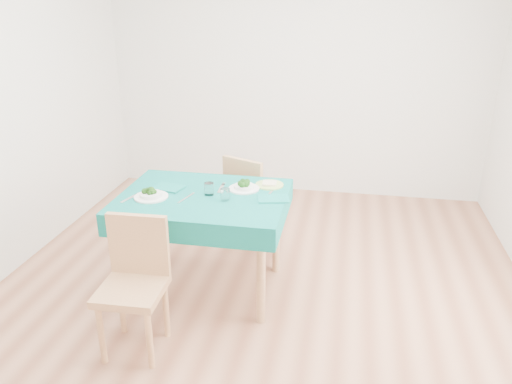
% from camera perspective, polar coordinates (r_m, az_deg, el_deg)
% --- Properties ---
extents(room_shell, '(4.02, 4.52, 2.73)m').
position_cam_1_polar(room_shell, '(3.18, 0.00, 8.35)').
color(room_shell, brown).
rests_on(room_shell, ground).
extents(table, '(1.17, 0.89, 0.76)m').
position_cam_1_polar(table, '(3.70, -5.84, -5.80)').
color(table, '#086159').
rests_on(table, ground).
extents(chair_near, '(0.39, 0.43, 0.95)m').
position_cam_1_polar(chair_near, '(3.12, -14.13, -10.11)').
color(chair_near, '#AE7D51').
rests_on(chair_near, ground).
extents(chair_far, '(0.51, 0.52, 0.93)m').
position_cam_1_polar(chair_far, '(4.26, -0.21, -0.56)').
color(chair_far, '#AE7D51').
rests_on(chair_far, ground).
extents(bowl_near, '(0.24, 0.24, 0.07)m').
position_cam_1_polar(bowl_near, '(3.55, -11.93, -0.09)').
color(bowl_near, white).
rests_on(bowl_near, table).
extents(bowl_far, '(0.22, 0.22, 0.07)m').
position_cam_1_polar(bowl_far, '(3.62, -1.39, 0.80)').
color(bowl_far, white).
rests_on(bowl_far, table).
extents(fork_near, '(0.07, 0.18, 0.00)m').
position_cam_1_polar(fork_near, '(3.58, -14.24, -0.69)').
color(fork_near, silver).
rests_on(fork_near, table).
extents(knife_near, '(0.07, 0.21, 0.00)m').
position_cam_1_polar(knife_near, '(3.51, -7.97, -0.67)').
color(knife_near, silver).
rests_on(knife_near, table).
extents(fork_far, '(0.03, 0.19, 0.00)m').
position_cam_1_polar(fork_far, '(3.65, -4.01, 0.42)').
color(fork_far, silver).
rests_on(fork_far, table).
extents(knife_far, '(0.06, 0.23, 0.00)m').
position_cam_1_polar(knife_far, '(3.50, 1.28, -0.50)').
color(knife_far, silver).
rests_on(knife_far, table).
extents(napkin_near, '(0.24, 0.20, 0.01)m').
position_cam_1_polar(napkin_near, '(3.70, -9.97, 0.51)').
color(napkin_near, '#0C6B62').
rests_on(napkin_near, table).
extents(napkin_far, '(0.24, 0.19, 0.01)m').
position_cam_1_polar(napkin_far, '(3.45, 2.01, -0.77)').
color(napkin_far, '#0C6B62').
rests_on(napkin_far, table).
extents(tumbler_center, '(0.07, 0.07, 0.09)m').
position_cam_1_polar(tumbler_center, '(3.53, -5.39, 0.36)').
color(tumbler_center, white).
rests_on(tumbler_center, table).
extents(tumbler_side, '(0.07, 0.07, 0.08)m').
position_cam_1_polar(tumbler_side, '(3.43, -3.54, -0.28)').
color(tumbler_side, white).
rests_on(tumbler_side, table).
extents(side_plate, '(0.21, 0.21, 0.01)m').
position_cam_1_polar(side_plate, '(3.70, 1.55, 0.83)').
color(side_plate, '#AACC63').
rests_on(side_plate, table).
extents(bread_slice, '(0.11, 0.11, 0.02)m').
position_cam_1_polar(bread_slice, '(3.70, 1.55, 1.02)').
color(bread_slice, beige).
rests_on(bread_slice, side_plate).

